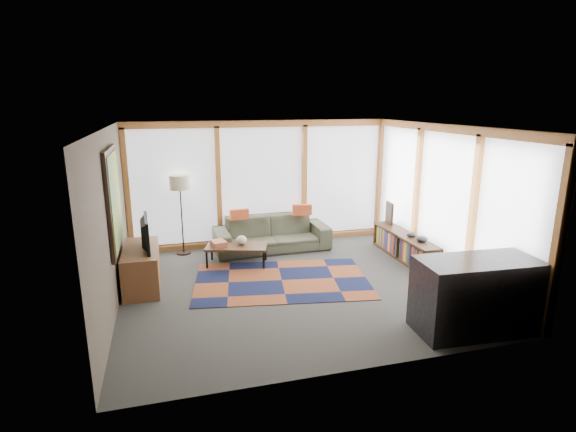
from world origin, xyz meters
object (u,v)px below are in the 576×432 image
object	(u,v)px
coffee_table	(237,255)
bookshelf	(404,246)
floor_lamp	(182,215)
bar_counter	(476,295)
sofa	(272,233)
tv_console	(142,268)
television	(141,233)

from	to	relation	value
coffee_table	bookshelf	bearing A→B (deg)	-9.52
floor_lamp	bar_counter	world-z (taller)	floor_lamp
floor_lamp	coffee_table	bearing A→B (deg)	-43.70
floor_lamp	sofa	bearing A→B (deg)	-6.73
floor_lamp	tv_console	xyz separation A→B (m)	(-0.73, -1.52, -0.47)
sofa	floor_lamp	world-z (taller)	floor_lamp
coffee_table	television	xyz separation A→B (m)	(-1.63, -0.65, 0.74)
floor_lamp	coffee_table	xyz separation A→B (m)	(0.94, -0.90, -0.61)
coffee_table	tv_console	bearing A→B (deg)	-159.57
sofa	tv_console	xyz separation A→B (m)	(-2.50, -1.31, -0.01)
tv_console	bar_counter	bearing A→B (deg)	-31.83
coffee_table	television	distance (m)	1.90
sofa	bar_counter	xyz separation A→B (m)	(1.82, -3.99, 0.16)
sofa	tv_console	world-z (taller)	sofa
sofa	bookshelf	distance (m)	2.66
coffee_table	bookshelf	world-z (taller)	bookshelf
television	bookshelf	bearing A→B (deg)	-92.07
floor_lamp	bar_counter	xyz separation A→B (m)	(3.59, -4.20, -0.30)
sofa	television	xyz separation A→B (m)	(-2.46, -1.34, 0.58)
bookshelf	bar_counter	xyz separation A→B (m)	(-0.53, -2.77, 0.25)
coffee_table	tv_console	xyz separation A→B (m)	(-1.67, -0.62, 0.14)
coffee_table	bar_counter	bearing A→B (deg)	-51.20
television	tv_console	bearing A→B (deg)	44.73
floor_lamp	tv_console	size ratio (longest dim) A/B	1.20
floor_lamp	tv_console	bearing A→B (deg)	-115.65
bar_counter	floor_lamp	bearing A→B (deg)	133.86
sofa	floor_lamp	xyz separation A→B (m)	(-1.77, 0.21, 0.46)
coffee_table	bookshelf	xyz separation A→B (m)	(3.19, -0.53, 0.06)
bar_counter	sofa	bearing A→B (deg)	117.87
floor_lamp	bookshelf	bearing A→B (deg)	-19.13
bookshelf	bar_counter	size ratio (longest dim) A/B	1.26
sofa	bar_counter	world-z (taller)	bar_counter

